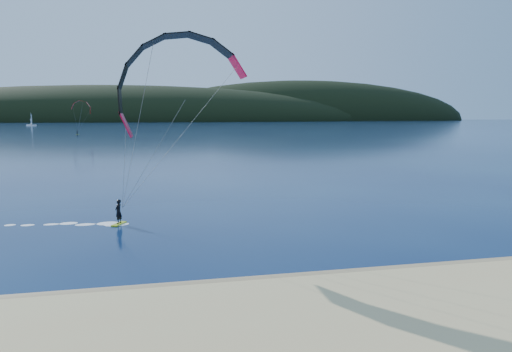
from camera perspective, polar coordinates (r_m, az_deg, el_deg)
The scene contains 6 objects.
ground at distance 19.61m, azimuth -2.81°, elevation -18.87°, with size 1800.00×1800.00×0.00m, color #08163E.
wet_sand at distance 23.66m, azimuth -4.63°, elevation -13.96°, with size 220.00×2.50×0.10m.
headland at distance 762.67m, azimuth -11.92°, elevation 6.83°, with size 1200.00×310.00×140.00m.
kitesurfer_near at distance 31.96m, azimuth -9.36°, elevation 9.01°, with size 20.83×8.56×14.00m.
kitesurfer_far at distance 219.70m, azimuth -21.23°, elevation 7.76°, with size 8.93×7.77×14.21m.
sailboat at distance 433.34m, azimuth -26.51°, elevation 5.81°, with size 7.67×5.08×11.22m.
Camera 1 is at (-2.78, -17.33, 8.76)m, focal length 31.65 mm.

